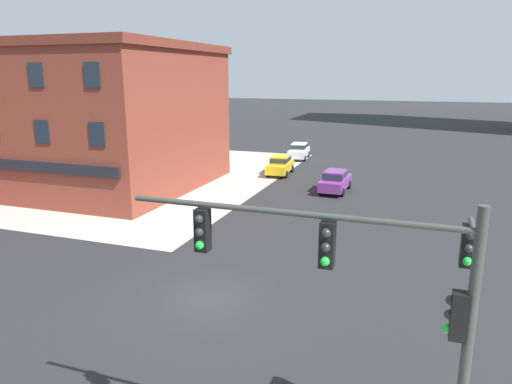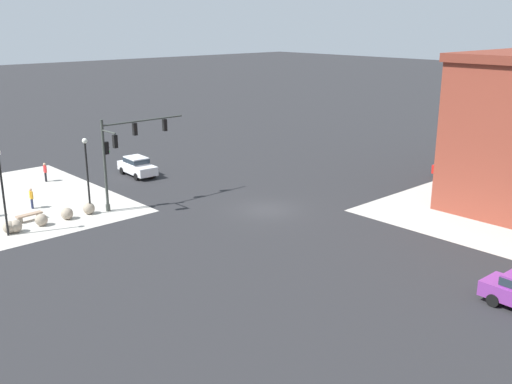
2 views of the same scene
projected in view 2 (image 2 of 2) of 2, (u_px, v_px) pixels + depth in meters
ground_plane at (267, 210)px, 42.78m from camera, size 320.00×320.00×0.00m
traffic_signal_main at (122, 149)px, 41.92m from camera, size 6.91×2.09×6.70m
bollard_sphere_curb_a at (89, 208)px, 41.69m from camera, size 0.84×0.84×0.84m
bollard_sphere_curb_b at (67, 214)px, 40.57m from camera, size 0.84×0.84×0.84m
bollard_sphere_curb_c at (41, 220)px, 39.30m from camera, size 0.84×0.84×0.84m
bollard_sphere_curb_d at (9, 227)px, 37.91m from camera, size 0.84×0.84×0.84m
bollard_sphere_curb_e at (15, 226)px, 38.04m from camera, size 0.84×0.84×0.84m
bench_near_signal at (29, 216)px, 40.33m from camera, size 1.83×0.62×0.49m
pedestrian_near_bench at (45, 171)px, 49.91m from camera, size 0.22×0.55×1.65m
pedestrian_walking_east at (31, 197)px, 42.75m from camera, size 0.24×0.55×1.55m
street_lamp_corner_near at (87, 167)px, 40.80m from camera, size 0.36×0.36×5.51m
street_lamp_mid_sidewalk at (2, 183)px, 36.63m from camera, size 0.36×0.36×5.63m
car_main_northbound_far at (453, 164)px, 52.41m from camera, size 4.50×2.09×1.68m
car_main_southbound_far at (500, 147)px, 59.69m from camera, size 4.54×2.18×1.68m
car_cross_eastbound at (137, 166)px, 51.90m from camera, size 2.11×4.51×1.68m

